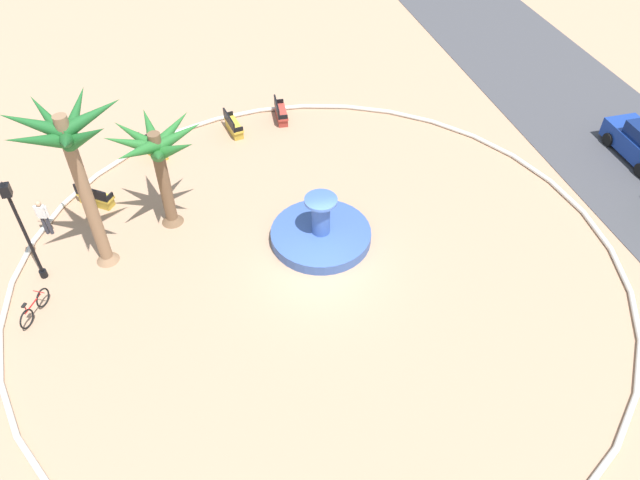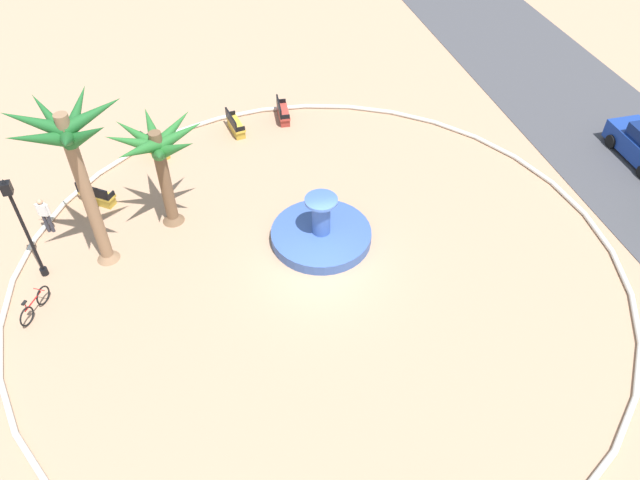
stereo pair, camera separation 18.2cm
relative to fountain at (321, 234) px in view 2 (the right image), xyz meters
name	(u,v)px [view 2 (the right image)]	position (x,y,z in m)	size (l,w,h in m)	color
ground_plane	(319,267)	(1.48, -0.47, -0.31)	(80.00, 80.00, 0.00)	tan
plaza_curb	(319,265)	(1.48, -0.47, -0.21)	(23.19, 23.19, 0.20)	silver
fountain	(321,234)	(0.00, 0.00, 0.00)	(4.01, 4.01, 2.10)	#38569E
palm_tree_near_fountain	(72,151)	(-1.14, -8.28, 4.76)	(3.89, 4.07, 6.74)	#8E6B4C
palm_tree_by_curb	(158,152)	(-2.73, -5.63, 3.14)	(3.73, 3.82, 4.59)	brown
bench_east	(156,148)	(-7.63, -5.96, 0.04)	(1.63, 1.25, 1.00)	gold
bench_west	(97,196)	(-4.68, -8.62, 0.04)	(1.37, 1.58, 1.00)	gold
bench_north	(283,113)	(-9.01, 0.44, 0.04)	(1.64, 0.64, 1.00)	#B73D33
bench_southeast	(235,126)	(-8.51, -2.05, 0.04)	(1.66, 0.74, 1.00)	gold
lamppost	(22,222)	(-0.88, -10.61, 2.35)	(0.32, 0.32, 4.55)	black
bicycle_red_frame	(35,305)	(1.03, -10.76, 0.08)	(1.53, 0.89, 0.94)	black
person_cyclist_helmet	(45,214)	(-3.32, -10.49, 0.63)	(0.29, 0.51, 1.68)	#33333D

